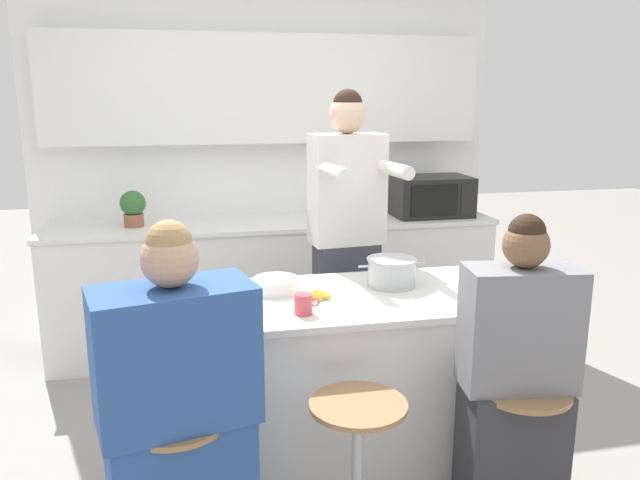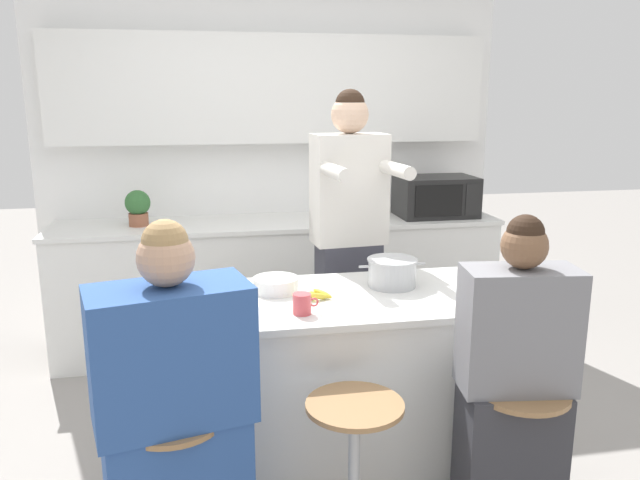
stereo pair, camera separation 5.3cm
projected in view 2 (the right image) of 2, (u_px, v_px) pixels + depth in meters
ground_plane at (323, 470)px, 3.04m from camera, size 16.00×16.00×0.00m
wall_back at (273, 129)px, 4.52m from camera, size 3.34×0.22×2.70m
back_counter at (280, 284)px, 4.48m from camera, size 3.10×0.63×0.93m
kitchen_island at (323, 385)px, 2.94m from camera, size 1.65×0.74×0.89m
bar_stool_center at (354, 477)px, 2.37m from camera, size 0.38×0.38×0.67m
bar_stool_rightmost at (516, 461)px, 2.47m from camera, size 0.38×0.38×0.67m
person_cooking at (349, 253)px, 3.52m from camera, size 0.45×0.59×1.82m
person_wrapped_blanket at (176, 426)px, 2.20m from camera, size 0.59×0.40×1.39m
person_seated_near at (513, 402)px, 2.44m from camera, size 0.46×0.31×1.36m
cooking_pot at (392, 272)px, 2.99m from camera, size 0.33×0.24×0.14m
fruit_bowl at (221, 282)px, 2.95m from camera, size 0.18×0.18×0.07m
mixing_bowl_steel at (276, 285)px, 2.91m from camera, size 0.21×0.21×0.07m
coffee_cup_near at (178, 296)px, 2.73m from camera, size 0.12×0.08×0.08m
coffee_cup_far at (302, 304)px, 2.61m from camera, size 0.11×0.08×0.09m
banana_bunch at (317, 295)px, 2.81m from camera, size 0.14×0.10×0.05m
microwave at (436, 196)px, 4.52m from camera, size 0.55×0.39×0.29m
potted_plant at (138, 207)px, 4.17m from camera, size 0.17×0.17×0.24m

